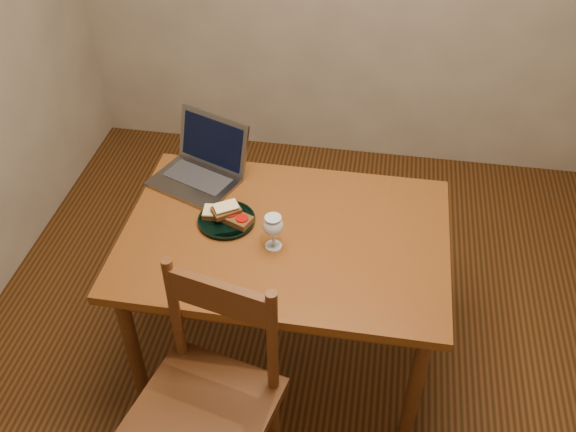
% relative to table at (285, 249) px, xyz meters
% --- Properties ---
extents(floor, '(3.20, 3.20, 0.02)m').
position_rel_table_xyz_m(floor, '(0.09, 0.07, -0.66)').
color(floor, black).
rests_on(floor, ground).
extents(table, '(1.30, 0.90, 0.74)m').
position_rel_table_xyz_m(table, '(0.00, 0.00, 0.00)').
color(table, '#4B230C').
rests_on(table, floor).
extents(chair, '(0.56, 0.54, 0.50)m').
position_rel_table_xyz_m(chair, '(-0.17, -0.64, -0.11)').
color(chair, '#3F240D').
rests_on(chair, floor).
extents(plate, '(0.23, 0.23, 0.02)m').
position_rel_table_xyz_m(plate, '(-0.25, 0.03, 0.10)').
color(plate, black).
rests_on(plate, table).
extents(sandwich_cheese, '(0.12, 0.08, 0.04)m').
position_rel_table_xyz_m(sandwich_cheese, '(-0.29, 0.04, 0.12)').
color(sandwich_cheese, '#381E0C').
rests_on(sandwich_cheese, plate).
extents(sandwich_tomato, '(0.15, 0.12, 0.04)m').
position_rel_table_xyz_m(sandwich_tomato, '(-0.20, 0.02, 0.13)').
color(sandwich_tomato, '#381E0C').
rests_on(sandwich_tomato, plate).
extents(sandwich_top, '(0.13, 0.12, 0.03)m').
position_rel_table_xyz_m(sandwich_top, '(-0.25, 0.04, 0.15)').
color(sandwich_top, '#381E0C').
rests_on(sandwich_top, plate).
extents(milk_glass, '(0.08, 0.08, 0.15)m').
position_rel_table_xyz_m(milk_glass, '(-0.03, -0.08, 0.16)').
color(milk_glass, white).
rests_on(milk_glass, table).
extents(laptop, '(0.45, 0.43, 0.25)m').
position_rel_table_xyz_m(laptop, '(-0.42, 0.32, 0.15)').
color(laptop, slate).
rests_on(laptop, table).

